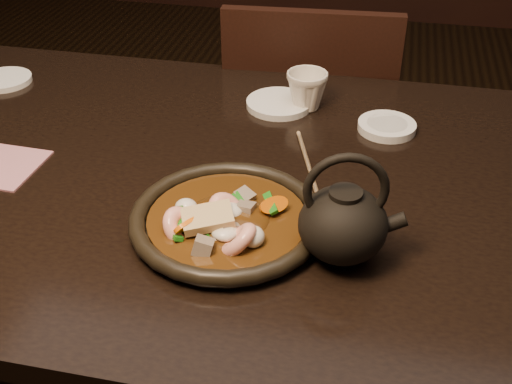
% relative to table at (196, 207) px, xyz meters
% --- Properties ---
extents(table, '(1.60, 0.90, 0.75)m').
position_rel_table_xyz_m(table, '(0.00, 0.00, 0.00)').
color(table, black).
rests_on(table, floor).
extents(chair, '(0.45, 0.45, 0.89)m').
position_rel_table_xyz_m(chair, '(0.13, 0.58, -0.19)').
color(chair, black).
rests_on(chair, floor).
extents(plate, '(0.30, 0.30, 0.03)m').
position_rel_table_xyz_m(plate, '(0.10, -0.14, 0.09)').
color(plate, black).
rests_on(plate, table).
extents(stirfry, '(0.19, 0.17, 0.06)m').
position_rel_table_xyz_m(stirfry, '(0.09, -0.15, 0.10)').
color(stirfry, '#3A210A').
rests_on(stirfry, plate).
extents(soy_dish, '(0.11, 0.11, 0.02)m').
position_rel_table_xyz_m(soy_dish, '(0.32, 0.22, 0.08)').
color(soy_dish, white).
rests_on(soy_dish, table).
extents(saucer_left, '(0.12, 0.12, 0.01)m').
position_rel_table_xyz_m(saucer_left, '(-0.51, 0.26, 0.08)').
color(saucer_left, white).
rests_on(saucer_left, table).
extents(saucer_right, '(0.13, 0.13, 0.01)m').
position_rel_table_xyz_m(saucer_right, '(0.10, 0.27, 0.08)').
color(saucer_right, white).
rests_on(saucer_right, table).
extents(tea_cup, '(0.09, 0.08, 0.08)m').
position_rel_table_xyz_m(tea_cup, '(0.16, 0.28, 0.12)').
color(tea_cup, silver).
rests_on(tea_cup, table).
extents(chopsticks, '(0.09, 0.25, 0.01)m').
position_rel_table_xyz_m(chopsticks, '(0.20, 0.04, 0.08)').
color(chopsticks, tan).
rests_on(chopsticks, table).
extents(napkin, '(0.14, 0.14, 0.00)m').
position_rel_table_xyz_m(napkin, '(-0.33, -0.06, 0.08)').
color(napkin, '#B56F7B').
rests_on(napkin, table).
extents(teapot, '(0.15, 0.13, 0.17)m').
position_rel_table_xyz_m(teapot, '(0.27, -0.17, 0.14)').
color(teapot, black).
rests_on(teapot, table).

